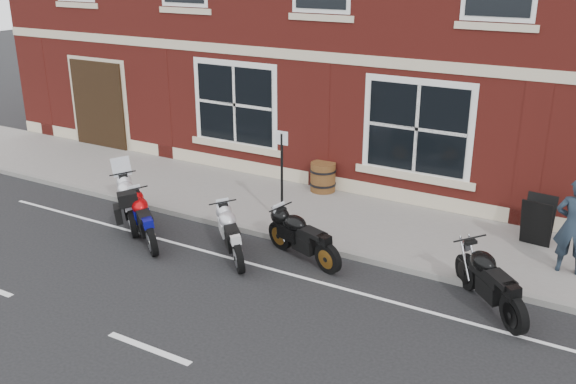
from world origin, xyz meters
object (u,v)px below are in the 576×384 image
parking_sign (282,171)px  moto_sport_red (146,218)px  moto_touring_silver (131,200)px  moto_naked_black (491,278)px  a_board_sign (538,221)px  pedestrian_left (574,226)px  barrel_planter (323,177)px  moto_sport_silver (233,232)px  moto_sport_black (303,235)px

parking_sign → moto_sport_red: bearing=-136.3°
moto_touring_silver → parking_sign: size_ratio=0.78×
moto_naked_black → a_board_sign: bearing=41.3°
pedestrian_left → moto_touring_silver: bearing=10.3°
pedestrian_left → barrel_planter: pedestrian_left is taller
a_board_sign → pedestrian_left: bearing=-47.5°
moto_sport_silver → moto_naked_black: 4.94m
moto_sport_black → moto_naked_black: (3.63, -0.03, 0.04)m
barrel_planter → moto_sport_black: bearing=-68.9°
pedestrian_left → moto_sport_black: bearing=18.2°
moto_sport_black → a_board_sign: 4.79m
moto_sport_red → pedestrian_left: pedestrian_left is taller
moto_sport_black → parking_sign: bearing=65.2°
a_board_sign → moto_sport_black: bearing=-138.4°
moto_sport_red → barrel_planter: (1.95, 4.29, -0.04)m
moto_sport_red → moto_sport_silver: bearing=-43.3°
moto_sport_red → barrel_planter: 4.72m
moto_naked_black → parking_sign: parking_sign is taller
moto_touring_silver → pedestrian_left: (8.84, 2.13, 0.48)m
moto_touring_silver → moto_sport_black: size_ratio=0.84×
moto_naked_black → moto_sport_red: bearing=142.9°
pedestrian_left → barrel_planter: bearing=-18.3°
moto_sport_red → moto_sport_black: bearing=-37.4°
moto_sport_black → moto_naked_black: 3.63m
moto_sport_red → barrel_planter: size_ratio=2.33×
a_board_sign → barrel_planter: size_ratio=1.37×
moto_sport_black → pedestrian_left: pedestrian_left is taller
moto_sport_black → moto_sport_silver: size_ratio=1.31×
moto_sport_silver → moto_naked_black: moto_naked_black is taller
moto_sport_silver → moto_naked_black: size_ratio=0.90×
moto_sport_black → a_board_sign: size_ratio=1.95×
moto_naked_black → barrel_planter: (-4.95, 3.45, -0.07)m
barrel_planter → moto_touring_silver: bearing=-127.8°
moto_touring_silver → pedestrian_left: bearing=-33.7°
moto_touring_silver → moto_sport_silver: size_ratio=1.09×
moto_naked_black → pedestrian_left: pedestrian_left is taller
moto_sport_black → pedestrian_left: bearing=-49.1°
moto_touring_silver → moto_sport_red: size_ratio=0.96×
a_board_sign → barrel_planter: a_board_sign is taller
a_board_sign → moto_naked_black: bearing=-89.2°
barrel_planter → a_board_sign: bearing=-6.6°
moto_sport_red → a_board_sign: bearing=-25.1°
pedestrian_left → moto_sport_silver: bearing=18.6°
moto_sport_silver → a_board_sign: bearing=-11.7°
moto_sport_black → barrel_planter: bearing=40.7°
moto_sport_red → moto_naked_black: (6.90, 0.85, 0.03)m
moto_sport_silver → parking_sign: parking_sign is taller
moto_touring_silver → moto_sport_silver: bearing=-52.0°
moto_sport_red → moto_touring_silver: bearing=96.4°
moto_naked_black → a_board_sign: size_ratio=1.65×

